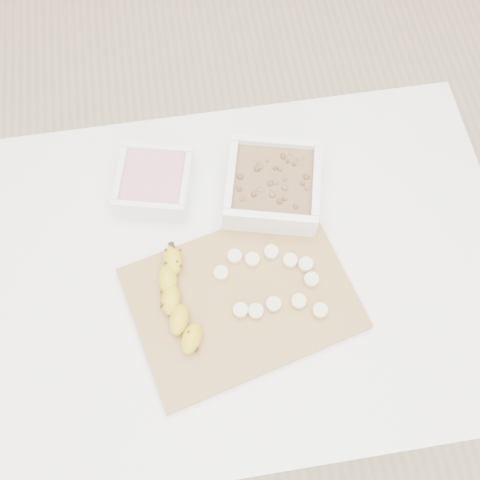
{
  "coord_description": "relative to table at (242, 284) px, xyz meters",
  "views": [
    {
      "loc": [
        -0.06,
        -0.33,
        1.67
      ],
      "look_at": [
        0.0,
        0.03,
        0.81
      ],
      "focal_mm": 40.0,
      "sensor_mm": 36.0,
      "label": 1
    }
  ],
  "objects": [
    {
      "name": "ground",
      "position": [
        0.0,
        0.0,
        -0.65
      ],
      "size": [
        3.5,
        3.5,
        0.0
      ],
      "primitive_type": "plane",
      "color": "#C6AD89",
      "rests_on": "ground"
    },
    {
      "name": "table",
      "position": [
        0.0,
        0.0,
        0.0
      ],
      "size": [
        1.0,
        0.7,
        0.75
      ],
      "color": "white",
      "rests_on": "ground"
    },
    {
      "name": "bowl_yogurt",
      "position": [
        -0.14,
        0.18,
        0.13
      ],
      "size": [
        0.16,
        0.16,
        0.06
      ],
      "color": "white",
      "rests_on": "table"
    },
    {
      "name": "bowl_granola",
      "position": [
        0.08,
        0.14,
        0.14
      ],
      "size": [
        0.21,
        0.21,
        0.08
      ],
      "color": "white",
      "rests_on": "table"
    },
    {
      "name": "cutting_board",
      "position": [
        -0.01,
        -0.06,
        0.1
      ],
      "size": [
        0.43,
        0.36,
        0.01
      ],
      "primitive_type": "cube",
      "rotation": [
        0.0,
        0.0,
        0.24
      ],
      "color": "#A57B49",
      "rests_on": "table"
    },
    {
      "name": "banana",
      "position": [
        -0.12,
        -0.06,
        0.13
      ],
      "size": [
        0.07,
        0.2,
        0.03
      ],
      "primitive_type": null,
      "rotation": [
        0.0,
        0.0,
        -0.09
      ],
      "color": "gold",
      "rests_on": "cutting_board"
    },
    {
      "name": "banana_slices",
      "position": [
        0.05,
        -0.04,
        0.12
      ],
      "size": [
        0.19,
        0.15,
        0.02
      ],
      "color": "#F2E5B8",
      "rests_on": "cutting_board"
    }
  ]
}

